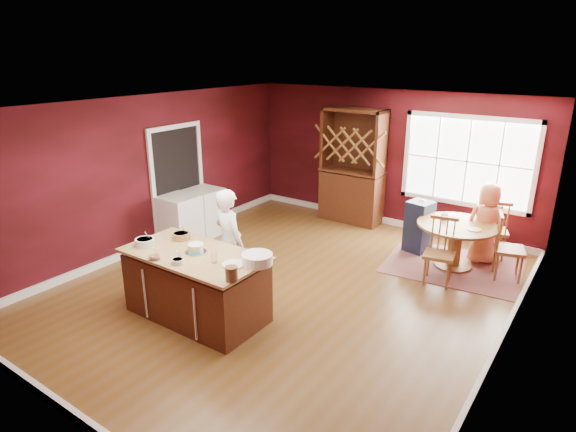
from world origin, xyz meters
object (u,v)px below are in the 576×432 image
(dining_table, at_px, (456,237))
(chair_south, at_px, (439,252))
(chair_east, at_px, (510,247))
(seated_woman, at_px, (486,224))
(baker, at_px, (229,243))
(washer, at_px, (180,220))
(layer_cake, at_px, (196,248))
(chair_north, at_px, (494,228))
(hutch, at_px, (353,166))
(dryer, at_px, (205,211))
(high_chair, at_px, (419,226))
(toddler, at_px, (421,207))
(kitchen_island, at_px, (196,286))

(dining_table, distance_m, chair_south, 0.75)
(chair_east, relative_size, seated_woman, 0.78)
(baker, height_order, washer, baker)
(layer_cake, xyz_separation_m, washer, (-2.10, 1.63, -0.52))
(chair_north, distance_m, hutch, 2.97)
(chair_south, height_order, hutch, hutch)
(chair_south, bearing_deg, dryer, 176.24)
(hutch, bearing_deg, layer_cake, -88.32)
(dining_table, distance_m, chair_north, 0.86)
(high_chair, bearing_deg, layer_cake, -100.89)
(chair_east, distance_m, seated_woman, 0.65)
(layer_cake, height_order, toddler, layer_cake)
(chair_south, relative_size, seated_woman, 0.76)
(chair_north, bearing_deg, layer_cake, 38.94)
(dining_table, xyz_separation_m, chair_south, (-0.02, -0.75, -0.01))
(baker, xyz_separation_m, seated_woman, (2.76, 3.25, -0.11))
(dining_table, height_order, chair_east, chair_east)
(layer_cake, xyz_separation_m, high_chair, (1.61, 3.80, -0.50))
(baker, bearing_deg, chair_north, -112.96)
(chair_east, distance_m, washer, 5.60)
(kitchen_island, height_order, washer, kitchen_island)
(kitchen_island, height_order, layer_cake, layer_cake)
(chair_north, height_order, seated_woman, seated_woman)
(baker, height_order, chair_south, baker)
(kitchen_island, xyz_separation_m, hutch, (-0.13, 4.60, 0.72))
(baker, distance_m, seated_woman, 4.26)
(seated_woman, height_order, dryer, seated_woman)
(dining_table, relative_size, baker, 0.80)
(seated_woman, distance_m, hutch, 2.91)
(chair_east, height_order, high_chair, chair_east)
(layer_cake, distance_m, toddler, 4.18)
(high_chair, relative_size, washer, 1.05)
(seated_woman, bearing_deg, toddler, -27.18)
(baker, xyz_separation_m, hutch, (-0.05, 3.84, 0.37))
(chair_south, height_order, high_chair, chair_south)
(kitchen_island, xyz_separation_m, high_chair, (1.62, 3.83, 0.04))
(chair_north, xyz_separation_m, washer, (-4.85, -2.64, -0.08))
(layer_cake, height_order, seated_woman, seated_woman)
(chair_north, distance_m, dryer, 5.25)
(toddler, relative_size, dryer, 0.29)
(seated_woman, height_order, high_chair, seated_woman)
(baker, distance_m, high_chair, 3.52)
(seated_woman, bearing_deg, baker, 16.46)
(chair_east, distance_m, high_chair, 1.56)
(chair_east, relative_size, hutch, 0.46)
(layer_cake, bearing_deg, high_chair, 67.01)
(baker, height_order, high_chair, baker)
(dining_table, bearing_deg, seated_woman, 54.41)
(hutch, bearing_deg, seated_woman, -11.96)
(baker, height_order, toddler, baker)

